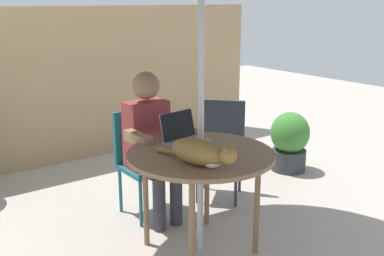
{
  "coord_description": "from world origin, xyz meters",
  "views": [
    {
      "loc": [
        -1.85,
        -2.41,
        1.76
      ],
      "look_at": [
        0.0,
        0.1,
        0.89
      ],
      "focal_mm": 43.59,
      "sensor_mm": 36.0,
      "label": 1
    }
  ],
  "objects_px": {
    "patio_table": "(201,161)",
    "potted_plant_by_chair": "(290,141)",
    "chair_empty": "(221,141)",
    "laptop": "(182,133)",
    "chair_occupied": "(142,154)",
    "cat": "(201,153)",
    "person_seated": "(151,139)"
  },
  "relations": [
    {
      "from": "patio_table",
      "to": "potted_plant_by_chair",
      "type": "xyz_separation_m",
      "value": [
        1.75,
        0.74,
        -0.36
      ]
    },
    {
      "from": "chair_empty",
      "to": "laptop",
      "type": "relative_size",
      "value": 2.66
    },
    {
      "from": "chair_occupied",
      "to": "cat",
      "type": "height_order",
      "value": "cat"
    },
    {
      "from": "potted_plant_by_chair",
      "to": "cat",
      "type": "bearing_deg",
      "value": -153.52
    },
    {
      "from": "chair_empty",
      "to": "person_seated",
      "type": "height_order",
      "value": "person_seated"
    },
    {
      "from": "patio_table",
      "to": "potted_plant_by_chair",
      "type": "relative_size",
      "value": 1.63
    },
    {
      "from": "chair_empty",
      "to": "cat",
      "type": "bearing_deg",
      "value": -135.73
    },
    {
      "from": "chair_occupied",
      "to": "person_seated",
      "type": "relative_size",
      "value": 0.72
    },
    {
      "from": "patio_table",
      "to": "laptop",
      "type": "relative_size",
      "value": 3.12
    },
    {
      "from": "laptop",
      "to": "person_seated",
      "type": "bearing_deg",
      "value": 96.63
    },
    {
      "from": "person_seated",
      "to": "cat",
      "type": "xyz_separation_m",
      "value": [
        -0.15,
        -0.86,
        0.15
      ]
    },
    {
      "from": "chair_empty",
      "to": "laptop",
      "type": "xyz_separation_m",
      "value": [
        -0.72,
        -0.41,
        0.3
      ]
    },
    {
      "from": "patio_table",
      "to": "chair_empty",
      "type": "height_order",
      "value": "chair_empty"
    },
    {
      "from": "laptop",
      "to": "chair_occupied",
      "type": "bearing_deg",
      "value": 94.68
    },
    {
      "from": "chair_occupied",
      "to": "person_seated",
      "type": "bearing_deg",
      "value": -90.0
    },
    {
      "from": "cat",
      "to": "potted_plant_by_chair",
      "type": "height_order",
      "value": "cat"
    },
    {
      "from": "chair_occupied",
      "to": "chair_empty",
      "type": "bearing_deg",
      "value": -8.88
    },
    {
      "from": "patio_table",
      "to": "cat",
      "type": "bearing_deg",
      "value": -126.63
    },
    {
      "from": "laptop",
      "to": "cat",
      "type": "height_order",
      "value": "laptop"
    },
    {
      "from": "chair_empty",
      "to": "cat",
      "type": "height_order",
      "value": "cat"
    },
    {
      "from": "chair_empty",
      "to": "cat",
      "type": "xyz_separation_m",
      "value": [
        -0.92,
        -0.9,
        0.32
      ]
    },
    {
      "from": "cat",
      "to": "chair_occupied",
      "type": "bearing_deg",
      "value": 81.36
    },
    {
      "from": "patio_table",
      "to": "laptop",
      "type": "distance_m",
      "value": 0.31
    },
    {
      "from": "patio_table",
      "to": "potted_plant_by_chair",
      "type": "bearing_deg",
      "value": 22.94
    },
    {
      "from": "chair_empty",
      "to": "potted_plant_by_chair",
      "type": "relative_size",
      "value": 1.39
    },
    {
      "from": "laptop",
      "to": "patio_table",
      "type": "bearing_deg",
      "value": -98.91
    },
    {
      "from": "laptop",
      "to": "potted_plant_by_chair",
      "type": "height_order",
      "value": "laptop"
    },
    {
      "from": "person_seated",
      "to": "laptop",
      "type": "distance_m",
      "value": 0.4
    },
    {
      "from": "chair_occupied",
      "to": "potted_plant_by_chair",
      "type": "relative_size",
      "value": 1.39
    },
    {
      "from": "chair_occupied",
      "to": "cat",
      "type": "bearing_deg",
      "value": -98.64
    },
    {
      "from": "chair_empty",
      "to": "potted_plant_by_chair",
      "type": "bearing_deg",
      "value": 2.99
    },
    {
      "from": "person_seated",
      "to": "chair_empty",
      "type": "bearing_deg",
      "value": 2.8
    }
  ]
}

